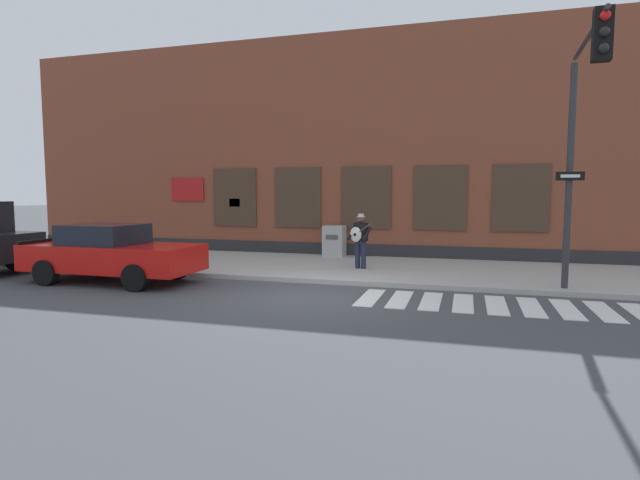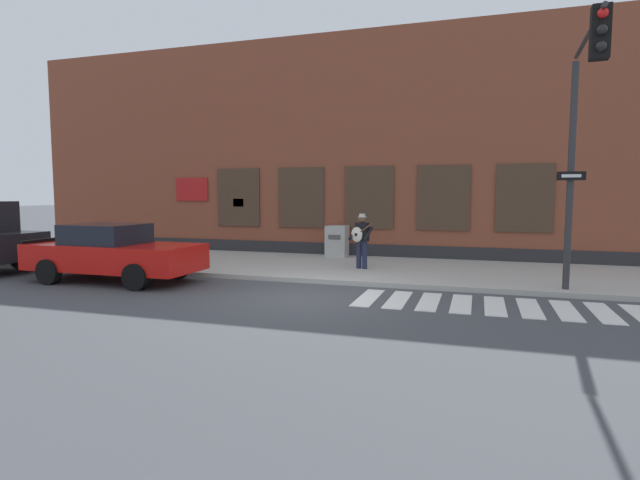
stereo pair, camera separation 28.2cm
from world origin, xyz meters
name	(u,v)px [view 1 (the left image)]	position (x,y,z in m)	size (l,w,h in m)	color
ground_plane	(307,298)	(0.00, 0.00, 0.00)	(160.00, 160.00, 0.00)	#424449
sidewalk	(349,268)	(0.00, 4.26, 0.06)	(28.00, 5.16, 0.13)	#ADAAA3
building_backdrop	(377,151)	(0.00, 8.83, 3.98)	(28.00, 4.06, 7.97)	brown
crosswalk	(496,305)	(4.05, 0.38, 0.01)	(5.78, 1.90, 0.01)	silver
red_car	(111,253)	(-5.53, 0.41, 0.77)	(4.61, 2.00, 1.53)	red
busker	(360,237)	(0.41, 3.80, 1.05)	(0.72, 0.63, 1.62)	#1E233D
traffic_light	(581,120)	(5.59, 0.90, 3.82)	(0.60, 3.40, 5.31)	#2D2D30
utility_box	(334,241)	(-1.04, 6.38, 0.67)	(0.72, 0.70, 1.08)	#ADADA8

